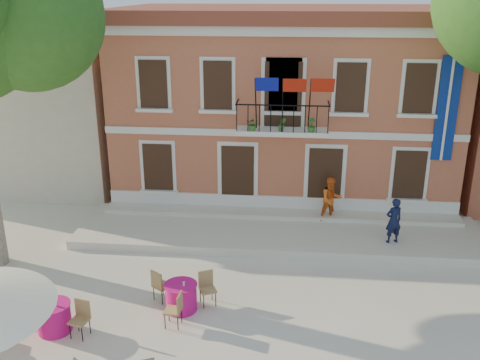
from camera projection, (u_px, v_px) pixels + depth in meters
name	position (u px, v px, depth m)	size (l,w,h in m)	color
ground	(202.00, 302.00, 14.81)	(90.00, 90.00, 0.00)	beige
main_building	(284.00, 99.00, 22.70)	(13.50, 9.59, 7.50)	#B45941
neighbor_west	(37.00, 102.00, 24.86)	(9.40, 9.40, 6.40)	beige
terrace	(279.00, 232.00, 18.70)	(14.00, 3.40, 0.30)	silver
pedestrian_navy	(394.00, 221.00, 17.39)	(0.56, 0.37, 1.55)	#0F1533
pedestrian_orange	(331.00, 199.00, 19.00)	(0.80, 0.62, 1.65)	orange
cafe_table_3	(54.00, 316.00, 13.45)	(1.97, 0.90, 0.95)	#D11361
cafe_table_4	(181.00, 296.00, 14.34)	(1.87, 1.69, 0.95)	#D11361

